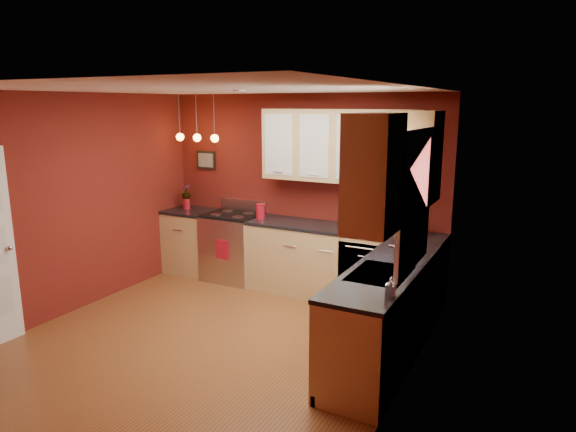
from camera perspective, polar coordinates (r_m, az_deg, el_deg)
The scene contains 26 objects.
floor at distance 5.64m, azimuth -8.34°, elevation -13.68°, with size 4.20×4.20×0.00m, color brown.
ceiling at distance 5.08m, azimuth -9.28°, elevation 13.75°, with size 4.00×4.20×0.02m, color white.
wall_back at distance 6.97m, azimuth 1.44°, elevation 2.75°, with size 4.00×0.02×2.60m, color maroon.
wall_front at distance 3.79m, azimuth -27.96°, elevation -7.01°, with size 4.00×0.02×2.60m, color maroon.
wall_left at distance 6.57m, azimuth -23.02°, elevation 1.17°, with size 0.02×4.20×2.60m, color maroon.
wall_right at distance 4.36m, azimuth 13.00°, elevation -3.44°, with size 0.02×4.20×2.60m, color maroon.
base_cabinets_back_left at distance 7.77m, azimuth -10.59°, elevation -2.87°, with size 0.70×0.60×0.90m, color tan.
base_cabinets_back_right at distance 6.62m, azimuth 5.96°, elevation -5.41°, with size 2.54×0.60×0.90m, color tan.
base_cabinets_right at distance 5.13m, azimuth 10.54°, elevation -10.98°, with size 0.60×2.10×0.90m, color tan.
counter_back_left at distance 7.66m, azimuth -10.73°, elevation 0.52°, with size 0.70×0.62×0.04m, color black.
counter_back_right at distance 6.49m, azimuth 6.05°, elevation -1.46°, with size 2.54×0.62×0.04m, color black.
counter_right at distance 4.96m, azimuth 10.75°, elevation -5.99°, with size 0.62×2.10×0.04m, color black.
gas_range at distance 7.35m, azimuth -6.09°, elevation -3.36°, with size 0.76×0.64×1.11m.
dishwasher_front at distance 6.24m, azimuth 8.14°, elevation -6.59°, with size 0.60×0.02×0.80m, color #B8B8BD.
sink at distance 4.83m, azimuth 10.25°, elevation -6.56°, with size 0.50×0.70×0.33m.
window at distance 4.57m, azimuth 13.89°, elevation 2.22°, with size 0.06×1.02×1.22m.
upper_cabinets_back at distance 6.49m, azimuth 5.59°, elevation 7.77°, with size 2.00×0.35×0.90m, color tan.
upper_cabinets_right at distance 4.59m, azimuth 12.31°, elevation 5.65°, with size 0.35×1.95×0.90m, color tan.
wall_picture at distance 7.71m, azimuth -9.07°, elevation 6.15°, with size 0.32×0.03×0.26m, color black.
pendant_lights at distance 7.36m, azimuth -10.07°, elevation 8.63°, with size 0.71×0.11×0.66m.
red_canister at distance 6.93m, azimuth -3.07°, elevation 0.53°, with size 0.14×0.14×0.21m.
red_vase at distance 7.72m, azimuth -11.19°, elevation 1.34°, with size 0.10×0.10×0.16m, color maroon.
flowers at distance 7.69m, azimuth -11.25°, elevation 2.63°, with size 0.13×0.13×0.23m, color maroon.
coffee_maker at distance 6.22m, azimuth 13.36°, elevation -1.01°, with size 0.18×0.18×0.26m.
soap_pump at distance 4.24m, azimuth 11.33°, elevation -7.78°, with size 0.07×0.07×0.16m, color silver.
dish_towel at distance 7.05m, azimuth -7.32°, elevation -3.73°, with size 0.20×0.01×0.27m, color maroon.
Camera 1 is at (3.02, -4.08, 2.46)m, focal length 32.00 mm.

